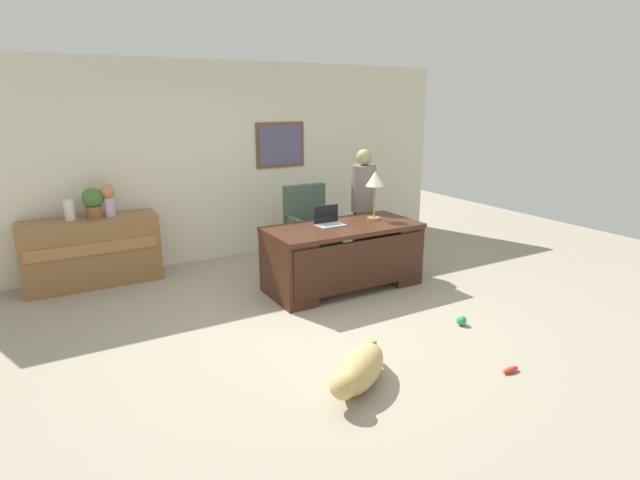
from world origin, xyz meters
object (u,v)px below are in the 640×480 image
object	(u,v)px
laptop	(329,220)
potted_plant	(93,201)
vase_with_flowers	(108,198)
dog_toy_plush	(362,350)
credenza	(92,252)
dog_toy_bone	(510,370)
desk_lamp	(375,182)
dog_lying	(358,370)
vase_empty	(69,210)
dog_toy_ball	(461,321)
desk	(344,254)
armchair	(310,230)
person_standing	(363,207)

from	to	relation	value
laptop	potted_plant	xyz separation A→B (m)	(-2.37, 1.49, 0.20)
laptop	vase_with_flowers	bearing A→B (deg)	145.90
vase_with_flowers	dog_toy_plush	xyz separation A→B (m)	(1.62, -3.06, -1.03)
credenza	dog_toy_bone	size ratio (longest dim) A/B	9.15
desk_lamp	vase_with_flowers	bearing A→B (deg)	151.77
dog_lying	laptop	size ratio (longest dim) A/B	2.38
credenza	potted_plant	size ratio (longest dim) A/B	4.28
vase_with_flowers	vase_empty	xyz separation A→B (m)	(-0.43, 0.00, -0.10)
dog_toy_ball	dog_toy_bone	world-z (taller)	dog_toy_ball
vase_empty	potted_plant	xyz separation A→B (m)	(0.26, 0.00, 0.08)
laptop	vase_empty	world-z (taller)	vase_empty
laptop	dog_toy_bone	bearing A→B (deg)	-83.19
dog_lying	desk	bearing A→B (deg)	60.62
desk	credenza	world-z (taller)	credenza
dog_toy_ball	dog_toy_plush	size ratio (longest dim) A/B	0.56
desk_lamp	potted_plant	size ratio (longest dim) A/B	1.65
dog_toy_bone	potted_plant	bearing A→B (deg)	123.94
credenza	desk_lamp	bearing A→B (deg)	-26.26
dog_toy_ball	credenza	bearing A→B (deg)	134.59
potted_plant	dog_lying	bearing A→B (deg)	-67.80
desk	potted_plant	world-z (taller)	potted_plant
dog_toy_ball	desk	bearing A→B (deg)	107.61
credenza	vase_with_flowers	xyz separation A→B (m)	(0.25, 0.00, 0.63)
dog_lying	dog_toy_ball	xyz separation A→B (m)	(1.54, 0.43, -0.10)
credenza	armchair	xyz separation A→B (m)	(2.68, -0.61, 0.07)
dog_toy_ball	dog_lying	bearing A→B (deg)	-164.51
desk	dog_lying	distance (m)	2.20
dog_lying	laptop	xyz separation A→B (m)	(0.93, 2.03, 0.67)
laptop	potted_plant	bearing A→B (deg)	147.87
dog_toy_plush	credenza	bearing A→B (deg)	121.42
armchair	laptop	xyz separation A→B (m)	(-0.23, -0.88, 0.34)
credenza	desk_lamp	world-z (taller)	desk_lamp
desk	person_standing	size ratio (longest dim) A/B	1.16
desk_lamp	dog_toy_bone	xyz separation A→B (m)	(-0.33, -2.44, -1.21)
desk	laptop	bearing A→B (deg)	135.52
potted_plant	credenza	bearing A→B (deg)	-179.03
laptop	vase_with_flowers	xyz separation A→B (m)	(-2.20, 1.49, 0.22)
person_standing	desk_lamp	xyz separation A→B (m)	(-0.19, -0.51, 0.43)
dog_toy_bone	person_standing	bearing A→B (deg)	79.94
armchair	potted_plant	xyz separation A→B (m)	(-2.60, 0.61, 0.55)
desk	dog_toy_bone	bearing A→B (deg)	-86.10
vase_with_flowers	dog_lying	bearing A→B (deg)	-70.23
armchair	vase_empty	bearing A→B (deg)	168.01
desk_lamp	vase_empty	size ratio (longest dim) A/B	2.47
vase_empty	dog_toy_bone	xyz separation A→B (m)	(2.93, -3.96, -0.93)
dog_lying	laptop	world-z (taller)	laptop
dog_lying	vase_with_flowers	bearing A→B (deg)	109.77
armchair	dog_toy_plush	world-z (taller)	armchair
desk_lamp	vase_with_flowers	xyz separation A→B (m)	(-2.83, 1.52, -0.18)
person_standing	dog_toy_bone	bearing A→B (deg)	-100.06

